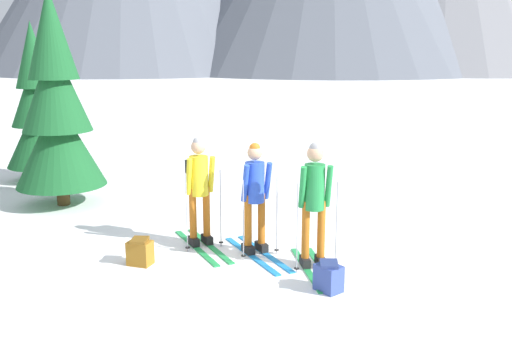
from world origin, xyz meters
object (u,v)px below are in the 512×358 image
object	(u,v)px
skier_in_green	(314,197)
pine_tree_mid	(37,109)
skier_in_blue	(255,195)
backpack_on_snow_front	(329,277)
backpack_on_snow_beside	(140,252)
skier_in_yellow	(199,186)
pine_tree_near	(56,109)

from	to	relation	value
skier_in_green	pine_tree_mid	bearing A→B (deg)	141.15
skier_in_blue	skier_in_green	size ratio (longest dim) A/B	0.94
backpack_on_snow_front	backpack_on_snow_beside	world-z (taller)	same
skier_in_yellow	backpack_on_snow_beside	xyz separation A→B (m)	(-0.70, -0.87, -0.76)
skier_in_green	skier_in_blue	bearing A→B (deg)	150.73
skier_in_green	backpack_on_snow_beside	size ratio (longest dim) A/B	4.62
pine_tree_near	backpack_on_snow_beside	bearing A→B (deg)	-52.03
skier_in_green	pine_tree_near	bearing A→B (deg)	148.80
skier_in_yellow	pine_tree_near	distance (m)	3.79
skier_in_blue	pine_tree_near	xyz separation A→B (m)	(-3.89, 2.39, 0.96)
backpack_on_snow_front	backpack_on_snow_beside	xyz separation A→B (m)	(-2.59, 0.71, 0.00)
pine_tree_near	skier_in_green	bearing A→B (deg)	-31.20
backpack_on_snow_front	skier_in_blue	bearing A→B (deg)	128.40
skier_in_green	pine_tree_mid	size ratio (longest dim) A/B	0.50
skier_in_yellow	backpack_on_snow_front	bearing A→B (deg)	-39.83
backpack_on_snow_front	backpack_on_snow_beside	size ratio (longest dim) A/B	1.05
skier_in_green	backpack_on_snow_front	xyz separation A→B (m)	(0.18, -0.81, -0.81)
skier_in_blue	backpack_on_snow_beside	size ratio (longest dim) A/B	4.35
pine_tree_near	backpack_on_snow_beside	world-z (taller)	pine_tree_near
skier_in_yellow	skier_in_blue	xyz separation A→B (m)	(0.87, -0.30, -0.05)
skier_in_green	pine_tree_near	distance (m)	5.59
skier_in_blue	backpack_on_snow_beside	xyz separation A→B (m)	(-1.58, -0.57, -0.71)
pine_tree_mid	backpack_on_snow_beside	bearing A→B (deg)	-53.88
skier_in_blue	pine_tree_near	world-z (taller)	pine_tree_near
pine_tree_mid	backpack_on_snow_beside	size ratio (longest dim) A/B	9.29
backpack_on_snow_front	skier_in_yellow	bearing A→B (deg)	140.17
pine_tree_near	backpack_on_snow_front	size ratio (longest dim) A/B	10.20
pine_tree_near	backpack_on_snow_front	distance (m)	6.35
skier_in_yellow	backpack_on_snow_beside	size ratio (longest dim) A/B	4.44
skier_in_blue	backpack_on_snow_front	size ratio (longest dim) A/B	4.16
skier_in_blue	pine_tree_mid	size ratio (longest dim) A/B	0.47
pine_tree_mid	backpack_on_snow_beside	world-z (taller)	pine_tree_mid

